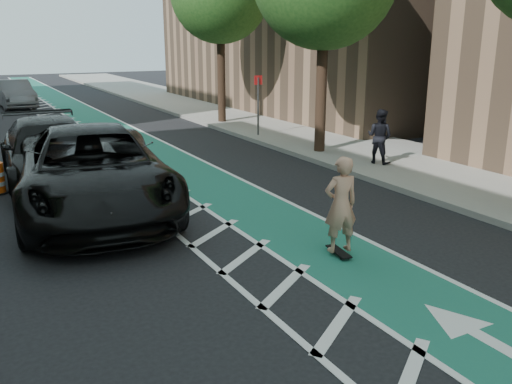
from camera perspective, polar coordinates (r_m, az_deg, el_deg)
ground at (r=8.29m, az=-5.97°, el=-11.96°), size 120.00×120.00×0.00m
bike_lane at (r=18.17m, az=-9.50°, el=3.40°), size 2.00×90.00×0.01m
buffer_strip at (r=17.76m, az=-14.07°, el=2.84°), size 1.40×90.00×0.01m
sidewalk_right at (r=21.14m, az=7.41°, el=5.41°), size 5.00×90.00×0.15m
curb_right at (r=19.82m, az=1.63°, el=4.85°), size 0.12×90.00×0.16m
sign_post at (r=21.61m, az=0.23°, el=9.19°), size 0.35×0.08×2.47m
skateboard at (r=10.15m, az=8.69°, el=-6.21°), size 0.30×0.71×0.09m
skateboarder at (r=9.85m, az=8.91°, el=-1.32°), size 0.71×0.52×1.78m
suv_near at (r=12.86m, az=-16.80°, el=2.17°), size 4.03×7.29×1.93m
suv_far at (r=15.84m, az=-20.77°, el=3.95°), size 2.65×6.08×1.74m
car_grey at (r=34.54m, az=-24.06°, el=9.40°), size 2.01×4.89×1.58m
pedestrian at (r=17.02m, az=12.88°, el=5.72°), size 0.88×0.98×1.66m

